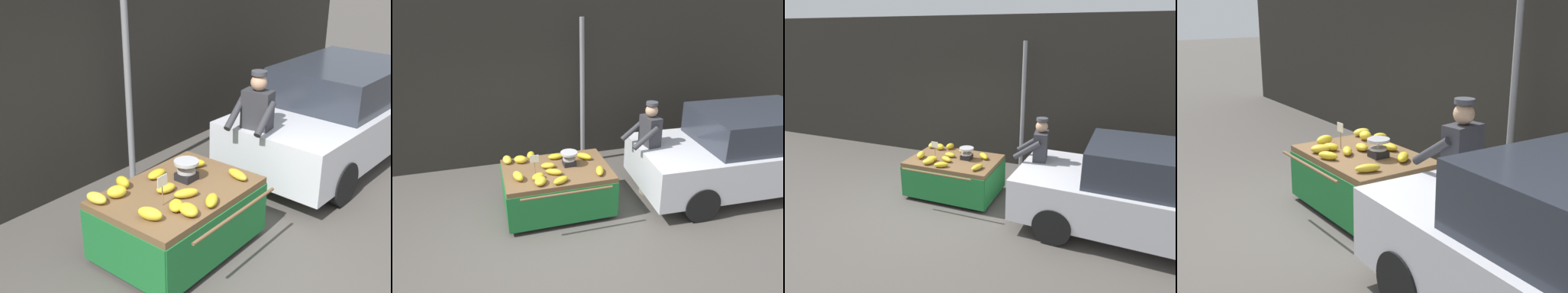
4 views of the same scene
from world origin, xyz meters
The scene contains 19 objects.
ground_plane centered at (0.00, 0.00, 0.00)m, with size 60.00×60.00×0.00m, color #514C47.
back_wall centered at (0.00, 3.06, 1.75)m, with size 16.00×0.24×3.50m, color #2D2B26.
street_pole centered at (1.17, 2.58, 1.48)m, with size 0.09×0.09×2.95m, color gray.
banana_cart centered at (0.27, 0.91, 0.56)m, with size 1.74×1.39×0.76m.
weighing_scale centered at (0.50, 0.99, 0.88)m, with size 0.28×0.28×0.23m.
price_sign centered at (-0.10, 0.80, 1.01)m, with size 0.14×0.01×0.34m.
banana_bunch_0 centered at (0.33, 1.28, 0.80)m, with size 0.14×0.26×0.09m, color gold.
banana_bunch_1 centered at (-0.27, 1.30, 0.82)m, with size 0.16×0.21×0.12m, color yellow.
banana_bunch_2 centered at (-0.08, 0.64, 0.81)m, with size 0.14×0.21×0.10m, color gold.
banana_bunch_3 centered at (0.23, 0.43, 0.81)m, with size 0.12×0.26×0.10m, color gold.
banana_bunch_4 centered at (0.89, 0.57, 0.80)m, with size 0.12×0.30×0.09m, color gold.
banana_bunch_5 centered at (-0.48, 1.37, 0.81)m, with size 0.14×0.26×0.10m, color yellow.
banana_bunch_6 centered at (0.19, 0.73, 0.80)m, with size 0.12×0.27×0.09m, color gold.
banana_bunch_7 centered at (-0.07, 0.48, 0.81)m, with size 0.17×0.25×0.11m, color gold.
banana_bunch_8 centered at (-0.08, 1.41, 0.82)m, with size 0.13×0.20×0.12m, color gold.
banana_bunch_9 centered at (-0.37, 0.71, 0.82)m, with size 0.13×0.26×0.13m, color yellow.
banana_bunch_10 centered at (0.14, 0.97, 0.80)m, with size 0.14×0.23×0.09m, color gold.
banana_bunch_11 centered at (0.80, 1.14, 0.81)m, with size 0.13×0.29×0.10m, color gold.
vendor_person centered at (1.92, 0.99, 0.87)m, with size 0.61×0.56×1.71m.
Camera 4 is at (5.44, -2.44, 2.63)m, focal length 47.09 mm.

